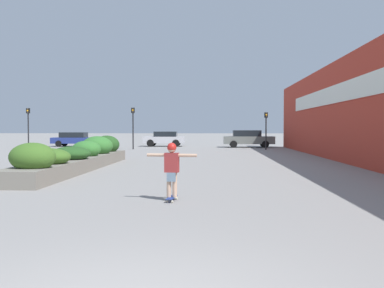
# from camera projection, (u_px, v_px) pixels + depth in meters

# --- Properties ---
(building_wall_right) EXTENTS (0.67, 44.63, 5.58)m
(building_wall_right) POSITION_uv_depth(u_px,v_px,m) (371.00, 106.00, 19.11)
(building_wall_right) COLOR #B23323
(building_wall_right) RESTS_ON ground_plane
(planter_box) EXTENTS (1.64, 12.49, 1.42)m
(planter_box) POSITION_uv_depth(u_px,v_px,m) (80.00, 156.00, 18.93)
(planter_box) COLOR slate
(planter_box) RESTS_ON ground_plane
(skateboard) EXTENTS (0.25, 0.72, 0.10)m
(skateboard) POSITION_uv_depth(u_px,v_px,m) (172.00, 198.00, 10.68)
(skateboard) COLOR navy
(skateboard) RESTS_ON ground_plane
(skateboarder) EXTENTS (1.27, 0.24, 1.36)m
(skateboarder) POSITION_uv_depth(u_px,v_px,m) (172.00, 164.00, 10.64)
(skateboarder) COLOR tan
(skateboarder) RESTS_ON skateboard
(car_leftmost) EXTENTS (4.53, 1.86, 1.41)m
(car_leftmost) POSITION_uv_depth(u_px,v_px,m) (75.00, 139.00, 42.73)
(car_leftmost) COLOR navy
(car_leftmost) RESTS_ON ground_plane
(car_center_left) EXTENTS (4.06, 1.92, 1.49)m
(car_center_left) POSITION_uv_depth(u_px,v_px,m) (164.00, 138.00, 42.91)
(car_center_left) COLOR #BCBCC1
(car_center_left) RESTS_ON ground_plane
(car_center_right) EXTENTS (4.77, 2.02, 1.63)m
(car_center_right) POSITION_uv_depth(u_px,v_px,m) (248.00, 138.00, 40.70)
(car_center_right) COLOR slate
(car_center_right) RESTS_ON ground_plane
(car_rightmost) EXTENTS (3.80, 2.05, 1.34)m
(car_rightmost) POSITION_uv_depth(u_px,v_px,m) (357.00, 140.00, 40.18)
(car_rightmost) COLOR slate
(car_rightmost) RESTS_ON ground_plane
(traffic_light_left) EXTENTS (0.28, 0.30, 3.60)m
(traffic_light_left) POSITION_uv_depth(u_px,v_px,m) (133.00, 121.00, 36.81)
(traffic_light_left) COLOR black
(traffic_light_left) RESTS_ON ground_plane
(traffic_light_right) EXTENTS (0.28, 0.30, 3.17)m
(traffic_light_right) POSITION_uv_depth(u_px,v_px,m) (266.00, 124.00, 36.03)
(traffic_light_right) COLOR black
(traffic_light_right) RESTS_ON ground_plane
(traffic_light_far_left) EXTENTS (0.28, 0.30, 3.56)m
(traffic_light_far_left) POSITION_uv_depth(u_px,v_px,m) (28.00, 121.00, 37.00)
(traffic_light_far_left) COLOR black
(traffic_light_far_left) RESTS_ON ground_plane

